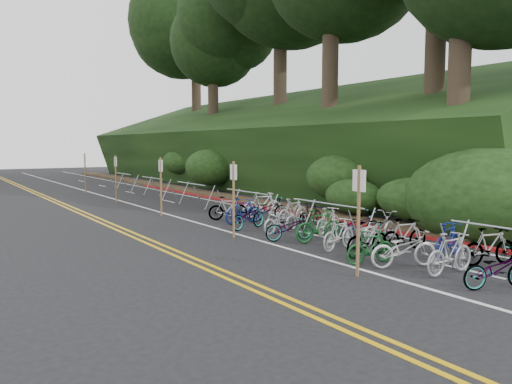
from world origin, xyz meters
TOP-DOWN VIEW (x-y plane):
  - ground at (0.00, 0.00)m, footprint 120.00×120.00m
  - road_markings at (0.63, 10.10)m, footprint 7.47×80.00m
  - red_curb at (5.70, 12.00)m, footprint 0.25×28.00m
  - embankment at (12.96, 19.04)m, footprint 14.30×48.14m
  - tree_cluster at (9.76, 22.03)m, footprint 33.80×55.16m
  - bike_rack_front at (2.94, -2.85)m, footprint 1.16×2.79m
  - bike_racks_rest at (3.00, 13.00)m, footprint 1.14×23.00m
  - signpost_near at (0.49, -0.73)m, footprint 0.08×0.40m
  - signposts_rest at (0.60, 14.00)m, footprint 0.08×18.40m
  - bike_front at (1.63, -0.05)m, footprint 0.65×1.49m
  - bike_valet at (3.03, 2.79)m, footprint 3.27×13.17m

SIDE VIEW (x-z plane):
  - ground at x=0.00m, z-range 0.00..0.00m
  - road_markings at x=0.63m, z-range 0.00..0.01m
  - red_curb at x=5.70m, z-range 0.00..0.10m
  - bike_front at x=1.63m, z-range 0.00..0.87m
  - bike_valet at x=3.03m, z-range -0.06..1.01m
  - bike_racks_rest at x=3.00m, z-range 0.27..1.44m
  - bike_rack_front at x=2.94m, z-range 0.26..1.47m
  - signposts_rest at x=0.60m, z-range 0.18..2.68m
  - signpost_near at x=0.49m, z-range 0.18..2.76m
  - embankment at x=12.96m, z-range -1.99..7.12m
  - tree_cluster at x=9.76m, z-range 2.52..23.33m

